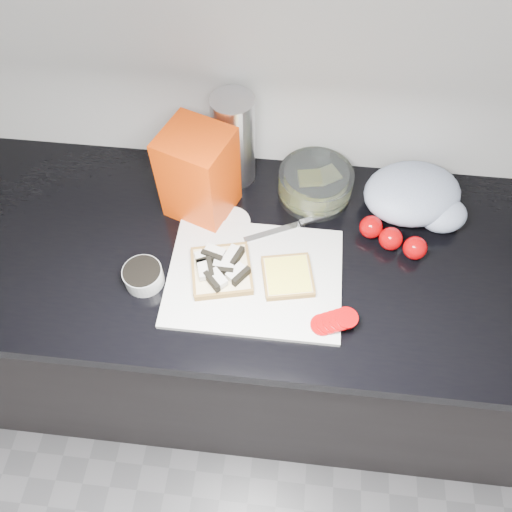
{
  "coord_description": "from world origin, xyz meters",
  "views": [
    {
      "loc": [
        -0.04,
        0.53,
        1.9
      ],
      "look_at": [
        -0.11,
        1.15,
        0.95
      ],
      "focal_mm": 35.0,
      "sensor_mm": 36.0,
      "label": 1
    }
  ],
  "objects_px": {
    "cutting_board": "(255,277)",
    "bread_bag": "(199,174)",
    "glass_bowl": "(315,184)",
    "steel_canister": "(234,140)"
  },
  "relations": [
    {
      "from": "bread_bag",
      "to": "glass_bowl",
      "type": "bearing_deg",
      "value": 34.02
    },
    {
      "from": "bread_bag",
      "to": "cutting_board",
      "type": "bearing_deg",
      "value": -32.39
    },
    {
      "from": "bread_bag",
      "to": "steel_canister",
      "type": "distance_m",
      "value": 0.13
    },
    {
      "from": "cutting_board",
      "to": "steel_canister",
      "type": "height_order",
      "value": "steel_canister"
    },
    {
      "from": "cutting_board",
      "to": "glass_bowl",
      "type": "height_order",
      "value": "glass_bowl"
    },
    {
      "from": "cutting_board",
      "to": "glass_bowl",
      "type": "relative_size",
      "value": 2.13
    },
    {
      "from": "glass_bowl",
      "to": "bread_bag",
      "type": "relative_size",
      "value": 0.79
    },
    {
      "from": "cutting_board",
      "to": "bread_bag",
      "type": "bearing_deg",
      "value": 127.58
    },
    {
      "from": "cutting_board",
      "to": "glass_bowl",
      "type": "distance_m",
      "value": 0.3
    },
    {
      "from": "cutting_board",
      "to": "steel_canister",
      "type": "relative_size",
      "value": 1.6
    }
  ]
}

